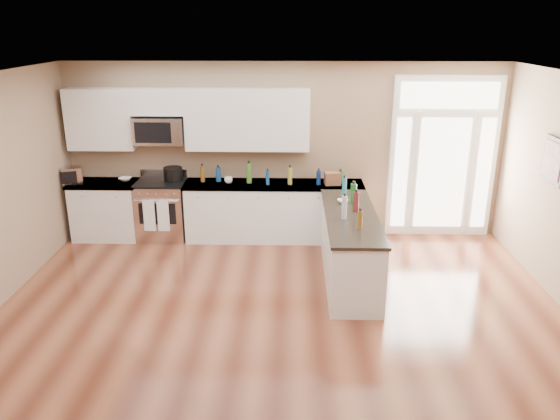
{
  "coord_description": "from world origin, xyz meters",
  "views": [
    {
      "loc": [
        0.13,
        -4.64,
        3.36
      ],
      "look_at": [
        -0.02,
        2.0,
        1.07
      ],
      "focal_mm": 35.0,
      "sensor_mm": 36.0,
      "label": 1
    }
  ],
  "objects_px": {
    "kitchen_range": "(162,210)",
    "toaster_oven": "(72,175)",
    "stockpot": "(173,173)",
    "peninsula_cabinet": "(349,249)"
  },
  "relations": [
    {
      "from": "kitchen_range",
      "to": "toaster_oven",
      "type": "relative_size",
      "value": 3.54
    },
    {
      "from": "kitchen_range",
      "to": "toaster_oven",
      "type": "distance_m",
      "value": 1.5
    },
    {
      "from": "peninsula_cabinet",
      "to": "toaster_oven",
      "type": "xyz_separation_m",
      "value": [
        -4.28,
        1.37,
        0.64
      ]
    },
    {
      "from": "peninsula_cabinet",
      "to": "kitchen_range",
      "type": "xyz_separation_m",
      "value": [
        -2.9,
        1.45,
        0.04
      ]
    },
    {
      "from": "toaster_oven",
      "to": "stockpot",
      "type": "bearing_deg",
      "value": -13.46
    },
    {
      "from": "stockpot",
      "to": "toaster_oven",
      "type": "relative_size",
      "value": 0.98
    },
    {
      "from": "stockpot",
      "to": "toaster_oven",
      "type": "bearing_deg",
      "value": -173.51
    },
    {
      "from": "kitchen_range",
      "to": "stockpot",
      "type": "bearing_deg",
      "value": 26.99
    },
    {
      "from": "peninsula_cabinet",
      "to": "kitchen_range",
      "type": "bearing_deg",
      "value": 153.47
    },
    {
      "from": "kitchen_range",
      "to": "stockpot",
      "type": "xyz_separation_m",
      "value": [
        0.2,
        0.1,
        0.58
      ]
    }
  ]
}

